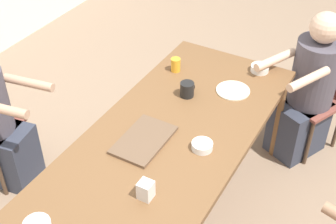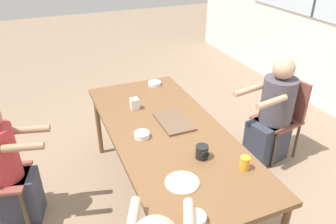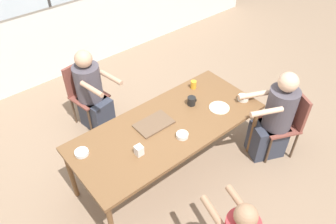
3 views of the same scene
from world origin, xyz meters
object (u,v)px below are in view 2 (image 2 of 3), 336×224
Objects in this scene: person_man_blue_shirt at (9,171)px; milk_carton_small at (135,104)px; bowl_cereal at (142,135)px; person_woman_green_shirt at (273,116)px; chair_for_woman_green_shirt at (284,111)px; bowl_white_shallow at (195,219)px; juice_glass at (245,163)px; bowl_fruit at (155,83)px; coffee_mug at (202,152)px.

person_man_blue_shirt is 10.67× the size of milk_carton_small.
person_woman_green_shirt is at bearing 98.25° from bowl_cereal.
chair_for_woman_green_shirt is 0.17m from person_woman_green_shirt.
bowl_white_shallow is at bearing -3.57° from milk_carton_small.
person_woman_green_shirt reaches higher than juice_glass.
chair_for_woman_green_shirt reaches higher than bowl_fruit.
bowl_fruit is (-0.42, 0.35, -0.03)m from milk_carton_small.
milk_carton_small reaches higher than chair_for_woman_green_shirt.
milk_carton_small reaches higher than bowl_cereal.
bowl_fruit is (-1.52, -0.08, -0.03)m from juice_glass.
coffee_mug is at bearing 108.56° from person_woman_green_shirt.
bowl_white_shallow is at bearing -31.48° from coffee_mug.
bowl_fruit is at bearing 153.57° from bowl_cereal.
milk_carton_small is at bearing 72.25° from chair_for_woman_green_shirt.
chair_for_woman_green_shirt is 2.68m from person_man_blue_shirt.
coffee_mug reaches higher than bowl_white_shallow.
juice_glass is 0.80× the size of bowl_cereal.
chair_for_woman_green_shirt is 1.53m from coffee_mug.
juice_glass is (0.89, -1.13, 0.30)m from chair_for_woman_green_shirt.
bowl_cereal is (-0.93, -0.00, -0.00)m from bowl_white_shallow.
person_man_blue_shirt is 9.00× the size of bowl_cereal.
chair_for_woman_green_shirt is at bearing 128.06° from juice_glass.
coffee_mug reaches higher than juice_glass.
coffee_mug is 0.31m from juice_glass.
juice_glass is (0.22, 0.21, -0.00)m from coffee_mug.
milk_carton_small reaches higher than bowl_white_shallow.
person_man_blue_shirt is 11.23× the size of juice_glass.
milk_carton_small is at bearing 176.43° from bowl_white_shallow.
person_woman_green_shirt reaches higher than milk_carton_small.
person_man_blue_shirt is at bearing -118.92° from coffee_mug.
chair_for_woman_green_shirt is 6.83× the size of bowl_white_shallow.
chair_for_woman_green_shirt is 0.76× the size of person_woman_green_shirt.
person_woman_green_shirt reaches higher than bowl_fruit.
bowl_cereal is (0.22, -1.49, 0.28)m from person_woman_green_shirt.
chair_for_woman_green_shirt is at bearing 102.92° from person_man_blue_shirt.
bowl_fruit is at bearing 166.45° from bowl_white_shallow.
juice_glass is at bearing 118.78° from bowl_white_shallow.
person_man_blue_shirt is 1.17m from milk_carton_small.
bowl_cereal is 0.98m from bowl_fruit.
person_man_blue_shirt reaches higher than bowl_fruit.
milk_carton_small is at bearing 111.79° from person_man_blue_shirt.
bowl_white_shallow is 0.93m from bowl_cereal.
milk_carton_small is at bearing -158.62° from juice_glass.
milk_carton_small reaches higher than juice_glass.
coffee_mug is (0.66, -1.34, 0.30)m from chair_for_woman_green_shirt.
coffee_mug is at bearing -137.01° from juice_glass.
person_man_blue_shirt is 1.11m from bowl_cereal.
person_man_blue_shirt is (-0.08, -2.68, -0.02)m from chair_for_woman_green_shirt.
person_man_blue_shirt is 8.62× the size of bowl_white_shallow.
person_woman_green_shirt is 1.53m from bowl_cereal.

